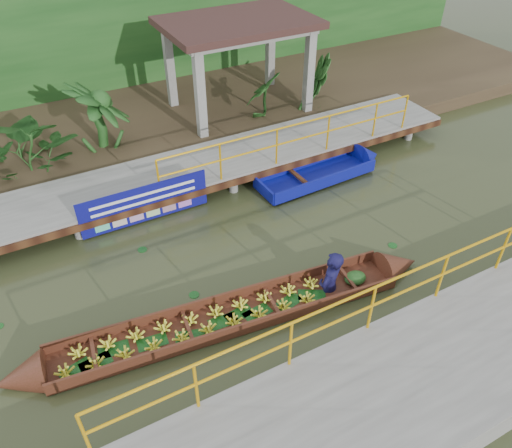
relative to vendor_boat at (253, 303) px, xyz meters
name	(u,v)px	position (x,y,z in m)	size (l,w,h in m)	color
ground	(247,264)	(0.54, 1.31, -0.30)	(80.00, 80.00, 0.00)	#30361B
land_strip	(139,119)	(0.54, 8.81, -0.08)	(30.00, 8.00, 0.45)	#34261A
far_dock	(187,172)	(0.56, 4.74, 0.17)	(16.00, 2.06, 1.66)	slate
near_dock	(418,385)	(1.54, -2.89, 0.00)	(18.00, 2.40, 1.73)	slate
pavilion	(238,32)	(3.54, 7.61, 2.51)	(4.40, 3.00, 3.00)	slate
foliage_backdrop	(108,40)	(0.54, 11.31, 1.70)	(30.00, 0.80, 4.00)	#143F14
vendor_boat	(253,303)	(0.00, 0.00, 0.00)	(8.54, 1.79, 2.20)	#3C2010
moored_blue_boat	(342,166)	(4.63, 3.45, -0.14)	(3.88, 1.18, 0.91)	navy
blue_banner	(145,204)	(-0.88, 3.79, 0.25)	(3.12, 0.04, 0.98)	navy
tropical_plants	(96,132)	(-1.21, 6.61, 0.90)	(14.21, 1.21, 1.51)	#143F14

